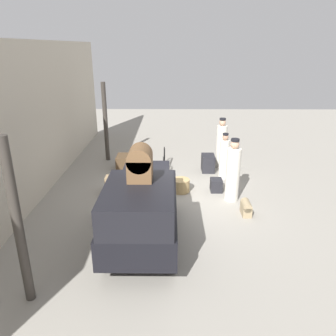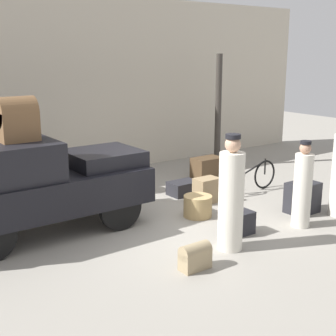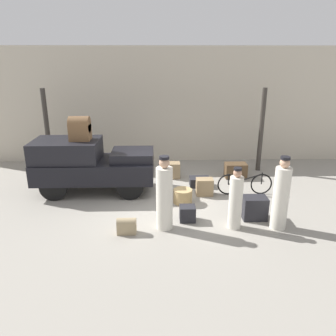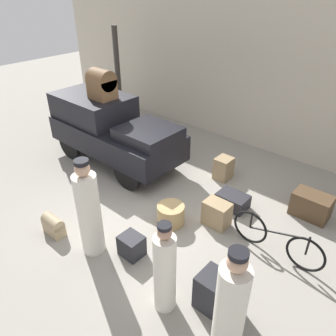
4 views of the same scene
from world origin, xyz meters
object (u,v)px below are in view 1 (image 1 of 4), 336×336
object	(u,v)px
conductor_in_dark_uniform	(224,158)
porter_standing_middle	(221,145)
trunk_umber_medium	(216,185)
wicker_basket	(181,185)
suitcase_small_leather	(163,175)
trunk_on_truck_roof	(140,163)
trunk_wicker_pale	(208,163)
trunk_large_brown	(142,179)
suitcase_black_upright	(123,162)
truck	(142,206)
porter_carrying_trunk	(233,173)
suitcase_tan_flat	(112,185)
trunk_barrel_dark	(246,208)
bicycle	(164,161)

from	to	relation	value
conductor_in_dark_uniform	porter_standing_middle	bearing A→B (deg)	-2.62
trunk_umber_medium	wicker_basket	bearing A→B (deg)	92.23
conductor_in_dark_uniform	suitcase_small_leather	bearing A→B (deg)	102.74
suitcase_small_leather	trunk_on_truck_roof	world-z (taller)	trunk_on_truck_roof
suitcase_small_leather	trunk_wicker_pale	world-z (taller)	trunk_wicker_pale
trunk_large_brown	trunk_on_truck_roof	distance (m)	4.19
porter_standing_middle	suitcase_black_upright	xyz separation A→B (m)	(-0.25, 3.65, -0.60)
conductor_in_dark_uniform	trunk_on_truck_roof	distance (m)	5.10
trunk_umber_medium	truck	bearing A→B (deg)	144.45
suitcase_small_leather	trunk_wicker_pale	bearing A→B (deg)	-55.51
porter_carrying_trunk	suitcase_tan_flat	xyz separation A→B (m)	(0.43, 3.62, -0.59)
suitcase_tan_flat	trunk_umber_medium	size ratio (longest dim) A/B	1.36
conductor_in_dark_uniform	suitcase_tan_flat	size ratio (longest dim) A/B	2.87
trunk_barrel_dark	suitcase_black_upright	bearing A→B (deg)	47.35
trunk_large_brown	suitcase_black_upright	bearing A→B (deg)	29.95
bicycle	truck	bearing A→B (deg)	175.37
suitcase_black_upright	trunk_large_brown	size ratio (longest dim) A/B	1.15
wicker_basket	trunk_wicker_pale	size ratio (longest dim) A/B	0.88
trunk_wicker_pale	porter_carrying_trunk	bearing A→B (deg)	-169.33
bicycle	suitcase_small_leather	xyz separation A→B (m)	(-1.25, 0.00, -0.08)
trunk_large_brown	trunk_on_truck_roof	bearing A→B (deg)	-174.87
wicker_basket	porter_standing_middle	bearing A→B (deg)	-34.37
suitcase_small_leather	trunk_large_brown	bearing A→B (deg)	95.09
suitcase_tan_flat	trunk_on_truck_roof	size ratio (longest dim) A/B	0.76
bicycle	porter_carrying_trunk	xyz separation A→B (m)	(-2.54, -2.06, 0.52)
trunk_barrel_dark	trunk_on_truck_roof	distance (m)	3.63
trunk_umber_medium	trunk_large_brown	bearing A→B (deg)	75.81
suitcase_small_leather	trunk_large_brown	size ratio (longest dim) A/B	0.81
suitcase_tan_flat	conductor_in_dark_uniform	bearing A→B (deg)	-70.02
suitcase_black_upright	trunk_large_brown	distance (m)	1.60
suitcase_black_upright	trunk_on_truck_roof	xyz separation A→B (m)	(-5.10, -1.13, 1.79)
porter_standing_middle	truck	bearing A→B (deg)	153.92
trunk_umber_medium	trunk_barrel_dark	bearing A→B (deg)	-158.06
suitcase_tan_flat	trunk_on_truck_roof	world-z (taller)	trunk_on_truck_roof
trunk_wicker_pale	trunk_on_truck_roof	distance (m)	5.57
truck	trunk_wicker_pale	xyz separation A→B (m)	(4.69, -2.00, -0.64)
conductor_in_dark_uniform	wicker_basket	bearing A→B (deg)	128.16
porter_carrying_trunk	suitcase_black_upright	bearing A→B (deg)	54.03
trunk_barrel_dark	conductor_in_dark_uniform	bearing A→B (deg)	4.80
wicker_basket	truck	bearing A→B (deg)	161.52
porter_standing_middle	suitcase_tan_flat	bearing A→B (deg)	123.24
suitcase_tan_flat	suitcase_black_upright	world-z (taller)	suitcase_tan_flat
wicker_basket	conductor_in_dark_uniform	world-z (taller)	conductor_in_dark_uniform
trunk_on_truck_roof	bicycle	bearing A→B (deg)	-4.44
porter_carrying_trunk	trunk_on_truck_roof	world-z (taller)	trunk_on_truck_roof
bicycle	trunk_large_brown	world-z (taller)	bicycle
porter_carrying_trunk	trunk_barrel_dark	xyz separation A→B (m)	(-0.92, -0.24, -0.66)
truck	porter_standing_middle	size ratio (longest dim) A/B	1.96
truck	trunk_wicker_pale	world-z (taller)	truck
conductor_in_dark_uniform	porter_standing_middle	xyz separation A→B (m)	(1.10, -0.05, 0.13)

